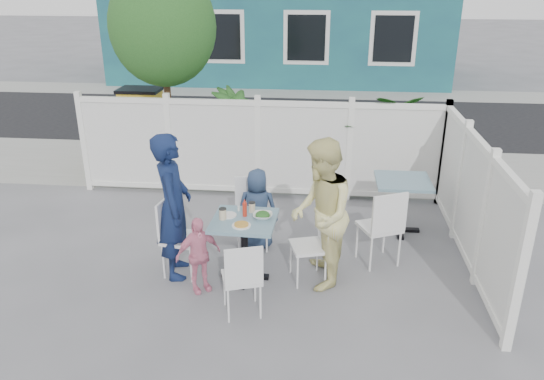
# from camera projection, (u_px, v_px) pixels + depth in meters

# --- Properties ---
(ground) EXTENTS (80.00, 80.00, 0.00)m
(ground) POSITION_uv_depth(u_px,v_px,m) (227.00, 270.00, 6.61)
(ground) COLOR slate
(near_sidewalk) EXTENTS (24.00, 2.60, 0.01)m
(near_sidewalk) POSITION_uv_depth(u_px,v_px,m) (263.00, 167.00, 10.10)
(near_sidewalk) COLOR gray
(near_sidewalk) RESTS_ON ground
(street) EXTENTS (24.00, 5.00, 0.01)m
(street) POSITION_uv_depth(u_px,v_px,m) (280.00, 118.00, 13.51)
(street) COLOR black
(street) RESTS_ON ground
(far_sidewalk) EXTENTS (24.00, 1.60, 0.01)m
(far_sidewalk) POSITION_uv_depth(u_px,v_px,m) (288.00, 92.00, 16.36)
(far_sidewalk) COLOR gray
(far_sidewalk) RESTS_ON ground
(fence_back) EXTENTS (5.86, 0.08, 1.60)m
(fence_back) POSITION_uv_depth(u_px,v_px,m) (258.00, 151.00, 8.51)
(fence_back) COLOR white
(fence_back) RESTS_ON ground
(fence_right) EXTENTS (0.08, 3.66, 1.60)m
(fence_right) POSITION_uv_depth(u_px,v_px,m) (471.00, 203.00, 6.58)
(fence_right) COLOR white
(fence_right) RESTS_ON ground
(tree) EXTENTS (1.80, 1.62, 3.59)m
(tree) POSITION_uv_depth(u_px,v_px,m) (162.00, 27.00, 8.81)
(tree) COLOR #382316
(tree) RESTS_ON ground
(utility_cabinet) EXTENTS (0.73, 0.52, 1.36)m
(utility_cabinet) POSITION_uv_depth(u_px,v_px,m) (143.00, 126.00, 10.25)
(utility_cabinet) COLOR gold
(utility_cabinet) RESTS_ON ground
(potted_shrub_a) EXTENTS (1.26, 1.26, 1.63)m
(potted_shrub_a) POSITION_uv_depth(u_px,v_px,m) (234.00, 136.00, 9.19)
(potted_shrub_a) COLOR #1F501C
(potted_shrub_a) RESTS_ON ground
(potted_shrub_b) EXTENTS (1.75, 1.59, 1.69)m
(potted_shrub_b) POSITION_uv_depth(u_px,v_px,m) (373.00, 139.00, 8.86)
(potted_shrub_b) COLOR #1F501C
(potted_shrub_b) RESTS_ON ground
(main_table) EXTENTS (0.76, 0.76, 0.78)m
(main_table) POSITION_uv_depth(u_px,v_px,m) (244.00, 233.00, 6.22)
(main_table) COLOR slate
(main_table) RESTS_ON ground
(spare_table) EXTENTS (0.75, 0.75, 0.78)m
(spare_table) POSITION_uv_depth(u_px,v_px,m) (402.00, 192.00, 7.37)
(spare_table) COLOR slate
(spare_table) RESTS_ON ground
(chair_left) EXTENTS (0.48, 0.50, 0.96)m
(chair_left) POSITION_uv_depth(u_px,v_px,m) (175.00, 231.00, 6.36)
(chair_left) COLOR white
(chair_left) RESTS_ON ground
(chair_right) EXTENTS (0.50, 0.51, 0.91)m
(chair_right) POSITION_uv_depth(u_px,v_px,m) (315.00, 240.00, 6.22)
(chair_right) COLOR white
(chair_right) RESTS_ON ground
(chair_back) EXTENTS (0.50, 0.48, 0.94)m
(chair_back) POSITION_uv_depth(u_px,v_px,m) (251.00, 207.00, 7.04)
(chair_back) COLOR white
(chair_back) RESTS_ON ground
(chair_near) EXTENTS (0.50, 0.49, 0.88)m
(chair_near) POSITION_uv_depth(u_px,v_px,m) (243.00, 275.00, 5.53)
(chair_near) COLOR white
(chair_near) RESTS_ON ground
(chair_spare) EXTENTS (0.60, 0.59, 1.01)m
(chair_spare) POSITION_uv_depth(u_px,v_px,m) (383.00, 223.00, 6.50)
(chair_spare) COLOR white
(chair_spare) RESTS_ON ground
(man) EXTENTS (0.55, 0.72, 1.78)m
(man) POSITION_uv_depth(u_px,v_px,m) (173.00, 206.00, 6.22)
(man) COLOR #111D43
(man) RESTS_ON ground
(woman) EXTENTS (0.72, 0.90, 1.77)m
(woman) POSITION_uv_depth(u_px,v_px,m) (321.00, 215.00, 6.02)
(woman) COLOR yellow
(woman) RESTS_ON ground
(boy) EXTENTS (0.54, 0.36, 1.10)m
(boy) POSITION_uv_depth(u_px,v_px,m) (257.00, 209.00, 6.98)
(boy) COLOR navy
(boy) RESTS_ON ground
(toddler) EXTENTS (0.57, 0.50, 0.92)m
(toddler) POSITION_uv_depth(u_px,v_px,m) (198.00, 255.00, 6.02)
(toddler) COLOR pink
(toddler) RESTS_ON ground
(plate_main) EXTENTS (0.22, 0.22, 0.01)m
(plate_main) POSITION_uv_depth(u_px,v_px,m) (241.00, 226.00, 5.98)
(plate_main) COLOR white
(plate_main) RESTS_ON main_table
(plate_side) EXTENTS (0.20, 0.20, 0.01)m
(plate_side) POSITION_uv_depth(u_px,v_px,m) (228.00, 215.00, 6.24)
(plate_side) COLOR white
(plate_side) RESTS_ON main_table
(salad_bowl) EXTENTS (0.23, 0.23, 0.06)m
(salad_bowl) POSITION_uv_depth(u_px,v_px,m) (263.00, 216.00, 6.17)
(salad_bowl) COLOR white
(salad_bowl) RESTS_ON main_table
(coffee_cup_a) EXTENTS (0.08, 0.08, 0.12)m
(coffee_cup_a) POSITION_uv_depth(u_px,v_px,m) (223.00, 214.00, 6.13)
(coffee_cup_a) COLOR beige
(coffee_cup_a) RESTS_ON main_table
(coffee_cup_b) EXTENTS (0.08, 0.08, 0.12)m
(coffee_cup_b) POSITION_uv_depth(u_px,v_px,m) (252.00, 207.00, 6.32)
(coffee_cup_b) COLOR beige
(coffee_cup_b) RESTS_ON main_table
(ketchup_bottle) EXTENTS (0.05, 0.05, 0.17)m
(ketchup_bottle) POSITION_uv_depth(u_px,v_px,m) (245.00, 210.00, 6.20)
(ketchup_bottle) COLOR red
(ketchup_bottle) RESTS_ON main_table
(salt_shaker) EXTENTS (0.03, 0.03, 0.06)m
(salt_shaker) POSITION_uv_depth(u_px,v_px,m) (239.00, 208.00, 6.36)
(salt_shaker) COLOR white
(salt_shaker) RESTS_ON main_table
(pepper_shaker) EXTENTS (0.03, 0.03, 0.07)m
(pepper_shaker) POSITION_uv_depth(u_px,v_px,m) (245.00, 207.00, 6.38)
(pepper_shaker) COLOR black
(pepper_shaker) RESTS_ON main_table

